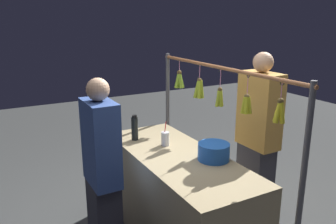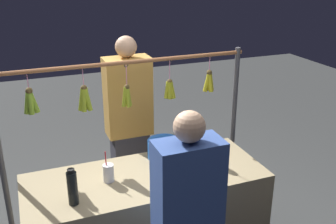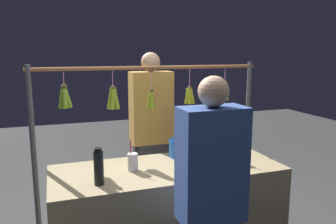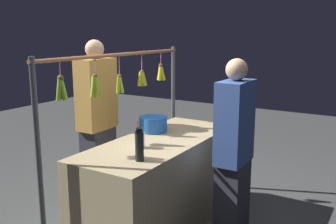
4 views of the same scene
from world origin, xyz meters
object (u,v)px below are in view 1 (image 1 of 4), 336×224
object	(u,v)px
water_bottle	(135,128)
vendor_person	(257,143)
drink_cup	(165,139)
customer_person	(103,179)
blue_bucket	(214,152)

from	to	relation	value
water_bottle	vendor_person	xyz separation A→B (m)	(-0.67, -1.01, -0.12)
drink_cup	vendor_person	distance (m)	0.90
vendor_person	water_bottle	bearing A→B (deg)	56.54
vendor_person	customer_person	xyz separation A→B (m)	(0.09, 1.54, -0.06)
blue_bucket	water_bottle	bearing A→B (deg)	26.69
water_bottle	vendor_person	world-z (taller)	vendor_person
blue_bucket	customer_person	size ratio (longest dim) A/B	0.17
drink_cup	water_bottle	bearing A→B (deg)	34.90
water_bottle	vendor_person	size ratio (longest dim) A/B	0.15
blue_bucket	vendor_person	xyz separation A→B (m)	(0.12, -0.61, -0.07)
drink_cup	customer_person	xyz separation A→B (m)	(-0.29, 0.73, -0.12)
drink_cup	customer_person	bearing A→B (deg)	112.12
water_bottle	drink_cup	xyz separation A→B (m)	(-0.28, -0.19, -0.06)
water_bottle	blue_bucket	world-z (taller)	water_bottle
water_bottle	customer_person	distance (m)	0.80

